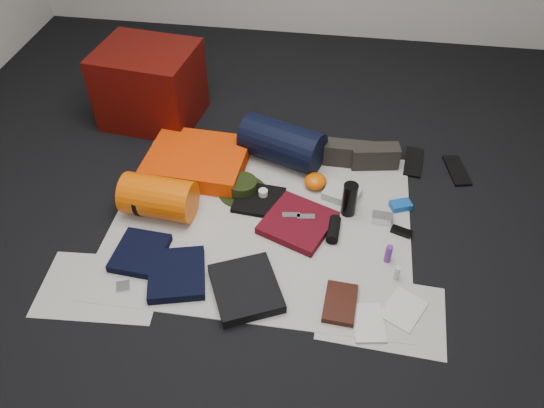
# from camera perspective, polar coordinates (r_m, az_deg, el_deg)

# --- Properties ---
(floor) EXTENTS (4.50, 4.50, 0.02)m
(floor) POSITION_cam_1_polar(r_m,az_deg,el_deg) (2.90, -1.14, -2.08)
(floor) COLOR black
(floor) RESTS_ON ground
(newspaper_mat) EXTENTS (1.60, 1.30, 0.01)m
(newspaper_mat) POSITION_cam_1_polar(r_m,az_deg,el_deg) (2.89, -1.15, -1.90)
(newspaper_mat) COLOR beige
(newspaper_mat) RESTS_ON floor
(newspaper_sheet_front_left) EXTENTS (0.61, 0.44, 0.00)m
(newspaper_sheet_front_left) POSITION_cam_1_polar(r_m,az_deg,el_deg) (2.73, -17.94, -8.46)
(newspaper_sheet_front_left) COLOR beige
(newspaper_sheet_front_left) RESTS_ON floor
(newspaper_sheet_front_right) EXTENTS (0.60, 0.43, 0.00)m
(newspaper_sheet_front_right) POSITION_cam_1_polar(r_m,az_deg,el_deg) (2.56, 11.71, -11.42)
(newspaper_sheet_front_right) COLOR beige
(newspaper_sheet_front_right) RESTS_ON floor
(red_cabinet) EXTENTS (0.65, 0.56, 0.50)m
(red_cabinet) POSITION_cam_1_polar(r_m,az_deg,el_deg) (3.60, -12.97, 12.34)
(red_cabinet) COLOR #490905
(red_cabinet) RESTS_ON floor
(sleeping_pad) EXTENTS (0.60, 0.50, 0.10)m
(sleeping_pad) POSITION_cam_1_polar(r_m,az_deg,el_deg) (3.22, -8.05, 4.69)
(sleeping_pad) COLOR #E53902
(sleeping_pad) RESTS_ON newspaper_mat
(stuff_sack) EXTENTS (0.41, 0.26, 0.23)m
(stuff_sack) POSITION_cam_1_polar(r_m,az_deg,el_deg) (2.92, -12.12, 0.71)
(stuff_sack) COLOR #D14D03
(stuff_sack) RESTS_ON newspaper_mat
(sack_strap_left) EXTENTS (0.02, 0.22, 0.22)m
(sack_strap_left) POSITION_cam_1_polar(r_m,az_deg,el_deg) (2.96, -13.93, 0.82)
(sack_strap_left) COLOR black
(sack_strap_left) RESTS_ON newspaper_mat
(sack_strap_right) EXTENTS (0.03, 0.22, 0.22)m
(sack_strap_right) POSITION_cam_1_polar(r_m,az_deg,el_deg) (2.89, -10.23, 0.42)
(sack_strap_right) COLOR black
(sack_strap_right) RESTS_ON newspaper_mat
(navy_duffel) EXTENTS (0.54, 0.41, 0.25)m
(navy_duffel) POSITION_cam_1_polar(r_m,az_deg,el_deg) (3.20, 1.09, 6.58)
(navy_duffel) COLOR black
(navy_duffel) RESTS_ON newspaper_mat
(boonie_brim) EXTENTS (0.35, 0.35, 0.01)m
(boonie_brim) POSITION_cam_1_polar(r_m,az_deg,el_deg) (3.06, -3.19, 1.37)
(boonie_brim) COLOR black
(boonie_brim) RESTS_ON newspaper_mat
(boonie_crown) EXTENTS (0.17, 0.17, 0.07)m
(boonie_crown) POSITION_cam_1_polar(r_m,az_deg,el_deg) (3.03, -3.22, 1.95)
(boonie_crown) COLOR black
(boonie_crown) RESTS_ON boonie_brim
(hiking_boot_left) EXTENTS (0.29, 0.11, 0.14)m
(hiking_boot_left) POSITION_cam_1_polar(r_m,az_deg,el_deg) (3.24, 8.13, 5.40)
(hiking_boot_left) COLOR black
(hiking_boot_left) RESTS_ON newspaper_mat
(hiking_boot_right) EXTENTS (0.30, 0.15, 0.14)m
(hiking_boot_right) POSITION_cam_1_polar(r_m,az_deg,el_deg) (3.25, 11.01, 5.07)
(hiking_boot_right) COLOR black
(hiking_boot_right) RESTS_ON newspaper_mat
(flip_flop_left) EXTENTS (0.13, 0.29, 0.02)m
(flip_flop_left) POSITION_cam_1_polar(r_m,az_deg,el_deg) (3.37, 14.96, 4.39)
(flip_flop_left) COLOR black
(flip_flop_left) RESTS_ON floor
(flip_flop_right) EXTENTS (0.15, 0.29, 0.02)m
(flip_flop_right) POSITION_cam_1_polar(r_m,az_deg,el_deg) (3.38, 19.26, 3.43)
(flip_flop_right) COLOR black
(flip_flop_right) RESTS_ON floor
(trousers_navy_a) EXTENTS (0.26, 0.30, 0.04)m
(trousers_navy_a) POSITION_cam_1_polar(r_m,az_deg,el_deg) (2.79, -14.00, -5.12)
(trousers_navy_a) COLOR black
(trousers_navy_a) RESTS_ON newspaper_mat
(trousers_navy_b) EXTENTS (0.34, 0.37, 0.05)m
(trousers_navy_b) POSITION_cam_1_polar(r_m,az_deg,el_deg) (2.65, -10.20, -7.45)
(trousers_navy_b) COLOR black
(trousers_navy_b) RESTS_ON newspaper_mat
(trousers_charcoal) EXTENTS (0.42, 0.44, 0.05)m
(trousers_charcoal) POSITION_cam_1_polar(r_m,az_deg,el_deg) (2.56, -2.83, -9.05)
(trousers_charcoal) COLOR black
(trousers_charcoal) RESTS_ON newspaper_mat
(black_tshirt) EXTENTS (0.28, 0.27, 0.03)m
(black_tshirt) POSITION_cam_1_polar(r_m,az_deg,el_deg) (2.99, -1.43, 0.44)
(black_tshirt) COLOR black
(black_tshirt) RESTS_ON newspaper_mat
(red_shirt) EXTENTS (0.44, 0.44, 0.04)m
(red_shirt) POSITION_cam_1_polar(r_m,az_deg,el_deg) (2.85, 2.80, -2.02)
(red_shirt) COLOR #4E0812
(red_shirt) RESTS_ON newspaper_mat
(orange_stuff_sack) EXTENTS (0.16, 0.16, 0.08)m
(orange_stuff_sack) POSITION_cam_1_polar(r_m,az_deg,el_deg) (3.07, 4.69, 2.45)
(orange_stuff_sack) COLOR #D14D03
(orange_stuff_sack) RESTS_ON newspaper_mat
(first_aid_pouch) EXTENTS (0.23, 0.20, 0.05)m
(first_aid_pouch) POSITION_cam_1_polar(r_m,az_deg,el_deg) (3.03, 7.51, 1.09)
(first_aid_pouch) COLOR #9EA59C
(first_aid_pouch) RESTS_ON newspaper_mat
(water_bottle) EXTENTS (0.10, 0.10, 0.20)m
(water_bottle) POSITION_cam_1_polar(r_m,az_deg,el_deg) (2.89, 8.33, 0.51)
(water_bottle) COLOR black
(water_bottle) RESTS_ON newspaper_mat
(speaker) EXTENTS (0.07, 0.17, 0.06)m
(speaker) POSITION_cam_1_polar(r_m,az_deg,el_deg) (2.82, 6.63, -2.74)
(speaker) COLOR black
(speaker) RESTS_ON newspaper_mat
(compact_camera) EXTENTS (0.12, 0.07, 0.04)m
(compact_camera) POSITION_cam_1_polar(r_m,az_deg,el_deg) (2.93, 11.77, -1.50)
(compact_camera) COLOR silver
(compact_camera) RESTS_ON newspaper_mat
(cyan_case) EXTENTS (0.13, 0.11, 0.04)m
(cyan_case) POSITION_cam_1_polar(r_m,az_deg,el_deg) (3.03, 13.67, -0.13)
(cyan_case) COLOR #0F4597
(cyan_case) RESTS_ON newspaper_mat
(toiletry_purple) EXTENTS (0.04, 0.04, 0.10)m
(toiletry_purple) POSITION_cam_1_polar(r_m,az_deg,el_deg) (2.72, 12.41, -5.25)
(toiletry_purple) COLOR #5A277D
(toiletry_purple) RESTS_ON newspaper_mat
(toiletry_clear) EXTENTS (0.04, 0.04, 0.08)m
(toiletry_clear) POSITION_cam_1_polar(r_m,az_deg,el_deg) (2.67, 13.28, -7.23)
(toiletry_clear) COLOR #AAAFAA
(toiletry_clear) RESTS_ON newspaper_mat
(paperback_book) EXTENTS (0.16, 0.24, 0.03)m
(paperback_book) POSITION_cam_1_polar(r_m,az_deg,el_deg) (2.54, 7.34, -10.53)
(paperback_book) COLOR black
(paperback_book) RESTS_ON newspaper_mat
(map_booklet) EXTENTS (0.17, 0.23, 0.01)m
(map_booklet) POSITION_cam_1_polar(r_m,az_deg,el_deg) (2.51, 10.32, -12.46)
(map_booklet) COLOR #B8B9B0
(map_booklet) RESTS_ON newspaper_mat
(map_printout) EXTENTS (0.24, 0.26, 0.01)m
(map_printout) POSITION_cam_1_polar(r_m,az_deg,el_deg) (2.59, 13.97, -10.94)
(map_printout) COLOR #B8B9B0
(map_printout) RESTS_ON newspaper_mat
(sunglasses) EXTENTS (0.12, 0.08, 0.03)m
(sunglasses) POSITION_cam_1_polar(r_m,az_deg,el_deg) (2.90, 13.74, -2.90)
(sunglasses) COLOR black
(sunglasses) RESTS_ON newspaper_mat
(key_cluster) EXTENTS (0.08, 0.08, 0.01)m
(key_cluster) POSITION_cam_1_polar(r_m,az_deg,el_deg) (2.69, -15.72, -8.53)
(key_cluster) COLOR silver
(key_cluster) RESTS_ON newspaper_mat
(tape_roll) EXTENTS (0.05, 0.05, 0.04)m
(tape_roll) POSITION_cam_1_polar(r_m,az_deg,el_deg) (2.98, -0.96, 1.22)
(tape_roll) COLOR silver
(tape_roll) RESTS_ON black_tshirt
(energy_bar_a) EXTENTS (0.10, 0.05, 0.01)m
(energy_bar_a) POSITION_cam_1_polar(r_m,az_deg,el_deg) (2.84, 2.07, -1.24)
(energy_bar_a) COLOR silver
(energy_bar_a) RESTS_ON red_shirt
(energy_bar_b) EXTENTS (0.10, 0.05, 0.01)m
(energy_bar_b) POSITION_cam_1_polar(r_m,az_deg,el_deg) (2.84, 3.67, -1.40)
(energy_bar_b) COLOR silver
(energy_bar_b) RESTS_ON red_shirt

